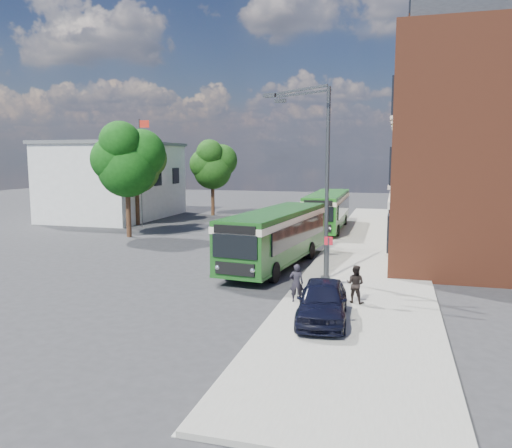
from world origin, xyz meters
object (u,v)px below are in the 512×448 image
(bus_rear, at_px, (327,208))
(parked_car, at_px, (322,301))
(bus_front, at_px, (276,233))
(street_lamp, at_px, (319,180))

(bus_rear, distance_m, parked_car, 23.24)
(bus_front, height_order, parked_car, bus_front)
(street_lamp, height_order, bus_rear, street_lamp)
(bus_front, bearing_deg, parked_car, -67.00)
(bus_front, bearing_deg, bus_rear, 86.53)
(street_lamp, height_order, parked_car, street_lamp)
(bus_front, relative_size, bus_rear, 0.97)
(street_lamp, relative_size, parked_car, 2.14)
(street_lamp, distance_m, bus_rear, 17.34)
(street_lamp, xyz_separation_m, bus_rear, (-1.84, 16.99, -2.96))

